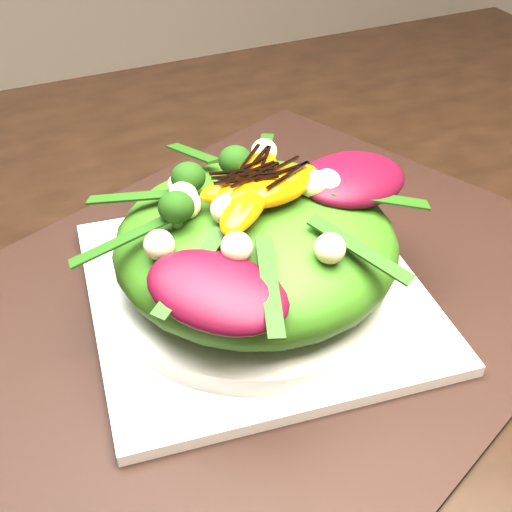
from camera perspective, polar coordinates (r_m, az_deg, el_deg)
name	(u,v)px	position (r m, az deg, el deg)	size (l,w,h in m)	color
dining_table	(74,329)	(0.58, -14.93, -5.92)	(1.60, 0.90, 0.75)	black
placemat	(256,299)	(0.55, 0.00, -3.59)	(0.54, 0.41, 0.00)	black
plate_base	(256,292)	(0.55, 0.00, -3.03)	(0.26, 0.26, 0.01)	white
salad_bowl	(256,279)	(0.54, 0.00, -1.96)	(0.23, 0.23, 0.02)	silver
lettuce_mound	(256,244)	(0.52, 0.00, 1.04)	(0.22, 0.22, 0.08)	#306212
radicchio_leaf	(354,179)	(0.53, 8.14, 6.36)	(0.10, 0.06, 0.02)	#3D0616
orange_segment	(215,183)	(0.50, -3.43, 6.11)	(0.06, 0.03, 0.02)	#F06703
broccoli_floret	(156,190)	(0.50, -8.31, 5.50)	(0.04, 0.04, 0.04)	#0D360A
macadamia_nut	(298,204)	(0.48, 3.54, 4.33)	(0.02, 0.02, 0.02)	beige
balsamic_drizzle	(215,172)	(0.50, -3.47, 7.01)	(0.05, 0.00, 0.00)	black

